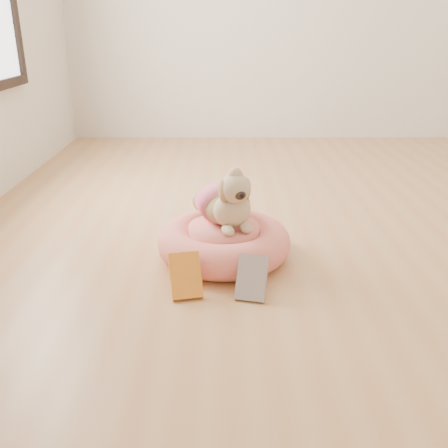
{
  "coord_description": "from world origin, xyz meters",
  "views": [
    {
      "loc": [
        -0.59,
        -2.57,
        1.02
      ],
      "look_at": [
        -0.58,
        -0.49,
        0.19
      ],
      "focal_mm": 40.0,
      "sensor_mm": 36.0,
      "label": 1
    }
  ],
  "objects_px": {
    "pet_bed": "(224,242)",
    "dog": "(226,192)",
    "book_white": "(252,278)",
    "book_yellow": "(186,276)"
  },
  "relations": [
    {
      "from": "pet_bed",
      "to": "book_white",
      "type": "bearing_deg",
      "value": -73.11
    },
    {
      "from": "book_yellow",
      "to": "book_white",
      "type": "xyz_separation_m",
      "value": [
        0.27,
        -0.02,
        -0.0
      ]
    },
    {
      "from": "dog",
      "to": "book_white",
      "type": "xyz_separation_m",
      "value": [
        0.1,
        -0.4,
        -0.23
      ]
    },
    {
      "from": "book_yellow",
      "to": "book_white",
      "type": "relative_size",
      "value": 1.02
    },
    {
      "from": "dog",
      "to": "pet_bed",
      "type": "bearing_deg",
      "value": -123.7
    },
    {
      "from": "pet_bed",
      "to": "book_yellow",
      "type": "distance_m",
      "value": 0.38
    },
    {
      "from": "dog",
      "to": "book_white",
      "type": "bearing_deg",
      "value": -95.68
    },
    {
      "from": "dog",
      "to": "book_white",
      "type": "height_order",
      "value": "dog"
    },
    {
      "from": "pet_bed",
      "to": "dog",
      "type": "xyz_separation_m",
      "value": [
        0.01,
        0.03,
        0.23
      ]
    },
    {
      "from": "book_yellow",
      "to": "book_white",
      "type": "height_order",
      "value": "book_yellow"
    }
  ]
}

